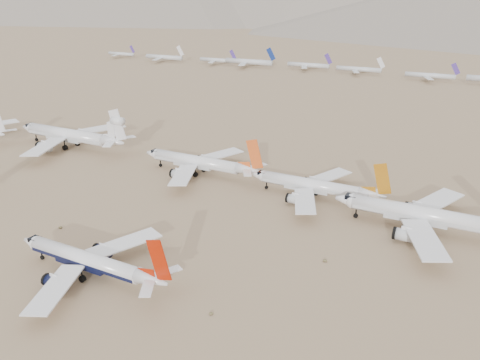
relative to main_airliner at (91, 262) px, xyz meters
The scene contains 7 objects.
ground 7.00m from the main_airliner, ahead, with size 7000.00×7000.00×0.00m, color #82674C.
main_airliner is the anchor object (origin of this frame).
row2_navy_widebody 84.70m from the main_airliner, 41.92° to the left, with size 47.82×46.76×17.01m.
row2_gold_tail 70.65m from the main_airliner, 65.30° to the left, with size 41.62×40.71×14.82m.
row2_orange_tail 66.96m from the main_airliner, 100.94° to the left, with size 44.28×43.32×15.80m.
row2_white_trijet 101.03m from the main_airliner, 138.08° to the left, with size 53.95×52.72×19.12m.
distant_storage_row 315.48m from the main_airliner, 82.62° to the left, with size 630.75×53.54×15.41m.
Camera 1 is at (64.37, -62.83, 58.10)m, focal length 35.00 mm.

